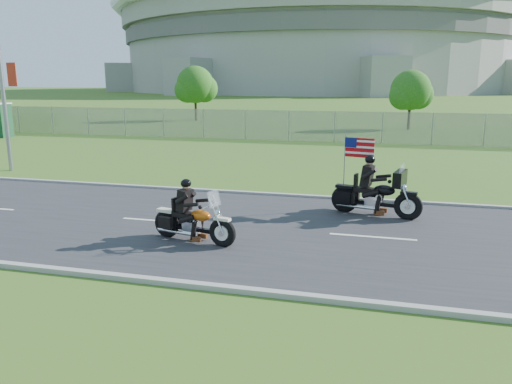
% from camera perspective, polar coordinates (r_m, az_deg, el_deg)
% --- Properties ---
extents(ground, '(420.00, 420.00, 0.00)m').
position_cam_1_polar(ground, '(13.87, -3.61, -4.05)').
color(ground, '#2B5B1C').
rests_on(ground, ground).
extents(road, '(120.00, 8.00, 0.04)m').
position_cam_1_polar(road, '(13.86, -3.61, -3.97)').
color(road, '#28282B').
rests_on(road, ground).
extents(curb_north, '(120.00, 0.18, 0.12)m').
position_cam_1_polar(curb_north, '(17.62, 0.45, -0.20)').
color(curb_north, '#9E9B93').
rests_on(curb_north, ground).
extents(curb_south, '(120.00, 0.18, 0.12)m').
position_cam_1_polar(curb_south, '(10.30, -10.69, -10.04)').
color(curb_south, '#9E9B93').
rests_on(curb_south, ground).
extents(fence, '(60.00, 0.03, 2.00)m').
position_cam_1_polar(fence, '(34.00, -1.23, 7.70)').
color(fence, gray).
rests_on(fence, ground).
extents(stadium, '(140.40, 140.40, 29.20)m').
position_cam_1_polar(stadium, '(184.57, 7.19, 16.28)').
color(stadium, '#A3A099').
rests_on(stadium, ground).
extents(streetlight, '(0.90, 2.46, 10.00)m').
position_cam_1_polar(streetlight, '(24.85, -27.09, 15.20)').
color(streetlight, gray).
rests_on(streetlight, ground).
extents(porta_toilet_a, '(1.10, 1.10, 2.30)m').
position_cam_1_polar(porta_toilet_a, '(39.61, -27.16, 7.25)').
color(porta_toilet_a, '#143F21').
rests_on(porta_toilet_a, ground).
extents(tree_fence_near, '(3.52, 3.28, 4.75)m').
position_cam_1_polar(tree_fence_near, '(42.70, 17.31, 10.82)').
color(tree_fence_near, '#382316').
rests_on(tree_fence_near, ground).
extents(tree_fence_mid, '(3.96, 3.69, 5.30)m').
position_cam_1_polar(tree_fence_mid, '(50.05, -6.90, 11.88)').
color(tree_fence_mid, '#382316').
rests_on(tree_fence_mid, ground).
extents(motorcycle_lead, '(2.38, 0.94, 1.62)m').
position_cam_1_polar(motorcycle_lead, '(12.56, -7.29, -3.48)').
color(motorcycle_lead, black).
rests_on(motorcycle_lead, ground).
extents(motorcycle_follow, '(2.71, 1.16, 2.28)m').
position_cam_1_polar(motorcycle_follow, '(15.20, 13.49, -0.45)').
color(motorcycle_follow, black).
rests_on(motorcycle_follow, ground).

